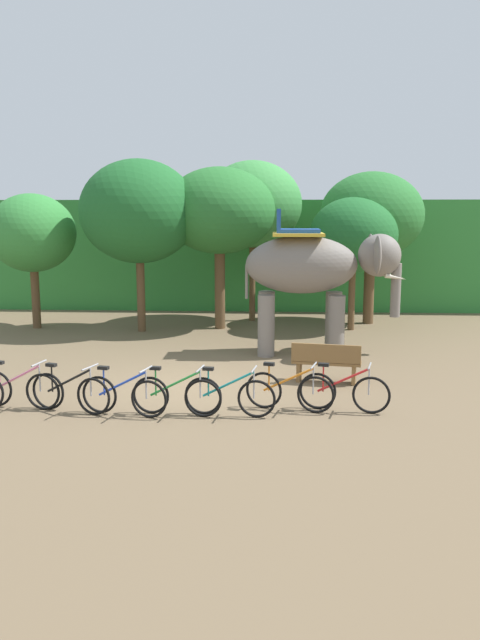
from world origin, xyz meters
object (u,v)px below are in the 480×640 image
Objects in this scene: tree_far_left at (139,212)px; bike_teal at (229,396)px; tree_center_right at (219,211)px; bike_green at (176,395)px; tree_left at (32,233)px; tree_center at (253,205)px; bike_red at (344,391)px; wooden_bench at (326,362)px; tree_center_left at (371,216)px; bike_orange at (289,391)px; elephant at (314,270)px; bike_black at (70,392)px; bike_blue at (124,395)px; tree_far_right at (353,235)px; bike_pink at (19,389)px.

bike_teal is at bearing -68.05° from tree_far_left.
tree_center_right reaches higher than bike_green.
tree_left is 2.52× the size of bike_green.
tree_center is 11.09m from bike_green.
bike_red reaches higher than wooden_bench.
tree_center_left is (7.31, 1.81, -0.14)m from tree_far_left.
tree_left is 11.77m from bike_orange.
elephant reaches higher than bike_black.
tree_center_right is 9.62m from bike_blue.
bike_blue is at bearing -177.80° from bike_teal.
wooden_bench is (-1.30, -6.46, -2.51)m from tree_far_right.
tree_center reaches higher than elephant.
tree_center_left is at bearing 7.50° from tree_left.
bike_pink and bike_orange have the same top height.
bike_green is at bearing -90.37° from tree_center_right.
tree_center_right reaches higher than wooden_bench.
elephant is at bearing 81.52° from bike_orange.
tree_left is at bearing 128.27° from bike_teal.
tree_far_right is (4.17, -0.04, -0.73)m from tree_center_right.
bike_blue is 1.00× the size of bike_red.
tree_far_left is 9.24m from bike_green.
bike_red is (3.10, 0.40, 0.00)m from bike_green.
tree_far_left is 0.98× the size of tree_center.
tree_center_left is at bearing 13.88° from tree_far_left.
elephant is at bearing 55.15° from bike_blue.
bike_red is (4.07, 0.46, 0.00)m from bike_blue.
tree_far_left is at bearing -175.07° from tree_far_right.
tree_left is 10.36m from bike_blue.
tree_far_right is 3.84m from elephant.
bike_teal is at bearing 2.20° from bike_blue.
wooden_bench is (-0.17, 2.01, 0.09)m from bike_red.
bike_black is at bearing 172.08° from bike_blue.
tree_center reaches higher than bike_orange.
tree_center_right is at bearing 83.48° from bike_blue.
tree_far_left reaches higher than tree_far_right.
bike_blue and bike_red have the same top height.
wooden_bench is (1.89, -8.05, -3.46)m from tree_center.
bike_teal and bike_orange have the same top height.
wooden_bench is at bearing -48.06° from tree_far_left.
tree_far_right is 11.57m from bike_pink.
bike_blue is 1.08× the size of wooden_bench.
bike_teal is (-1.85, -5.37, -1.82)m from elephant.
bike_green is at bearing -95.67° from tree_center.
tree_left is 0.84× the size of tree_center_right.
tree_far_right is 2.45× the size of bike_teal.
bike_black is (1.06, -0.19, 0.00)m from bike_pink.
bike_black and bike_green have the same top height.
tree_far_right is 2.52× the size of bike_black.
bike_pink is at bearing -95.04° from tree_far_left.
bike_teal is 1.17m from bike_orange.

